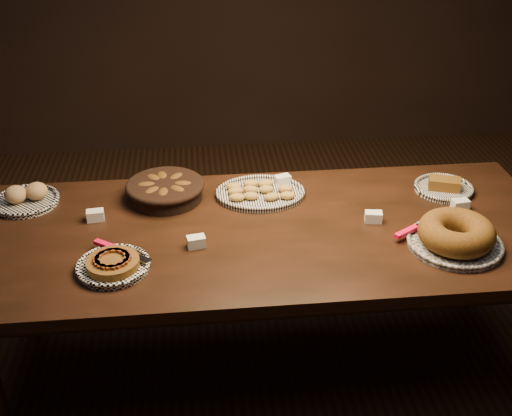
{
  "coord_description": "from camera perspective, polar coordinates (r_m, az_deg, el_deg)",
  "views": [
    {
      "loc": [
        -0.27,
        -2.21,
        2.13
      ],
      "look_at": [
        -0.04,
        0.05,
        0.82
      ],
      "focal_mm": 45.0,
      "sensor_mm": 36.0,
      "label": 1
    }
  ],
  "objects": [
    {
      "name": "buffet_table",
      "position": [
        2.66,
        0.99,
        -3.18
      ],
      "size": [
        2.4,
        1.0,
        0.75
      ],
      "color": "black",
      "rests_on": "ground"
    },
    {
      "name": "ground",
      "position": [
        3.08,
        0.88,
        -13.77
      ],
      "size": [
        5.0,
        5.0,
        0.0
      ],
      "primitive_type": "plane",
      "color": "black",
      "rests_on": "ground"
    },
    {
      "name": "tent_cards",
      "position": [
        2.7,
        2.47,
        -0.24
      ],
      "size": [
        1.62,
        0.54,
        0.04
      ],
      "color": "white",
      "rests_on": "buffet_table"
    },
    {
      "name": "loaf_plate",
      "position": [
        3.01,
        16.35,
        1.8
      ],
      "size": [
        0.26,
        0.26,
        0.06
      ],
      "rotation": [
        0.0,
        0.0,
        -0.32
      ],
      "color": "black",
      "rests_on": "buffet_table"
    },
    {
      "name": "apple_tart_plate",
      "position": [
        2.43,
        -12.59,
        -4.91
      ],
      "size": [
        0.28,
        0.3,
        0.05
      ],
      "rotation": [
        0.0,
        0.0,
        -0.12
      ],
      "color": "white",
      "rests_on": "buffet_table"
    },
    {
      "name": "croissant_basket",
      "position": [
        2.84,
        -8.08,
        1.7
      ],
      "size": [
        0.41,
        0.41,
        0.09
      ],
      "rotation": [
        0.0,
        0.0,
        0.37
      ],
      "color": "black",
      "rests_on": "buffet_table"
    },
    {
      "name": "bread_roll_plate",
      "position": [
        2.96,
        -19.75,
        0.87
      ],
      "size": [
        0.28,
        0.28,
        0.09
      ],
      "rotation": [
        0.0,
        0.0,
        0.05
      ],
      "color": "white",
      "rests_on": "buffet_table"
    },
    {
      "name": "bundt_cake_plate",
      "position": [
        2.6,
        17.33,
        -2.35
      ],
      "size": [
        0.41,
        0.38,
        0.11
      ],
      "rotation": [
        0.0,
        0.0,
        -0.14
      ],
      "color": "black",
      "rests_on": "buffet_table"
    },
    {
      "name": "madeleine_platter",
      "position": [
        2.85,
        0.32,
        1.4
      ],
      "size": [
        0.39,
        0.32,
        0.05
      ],
      "rotation": [
        0.0,
        0.0,
        -0.06
      ],
      "color": "black",
      "rests_on": "buffet_table"
    }
  ]
}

